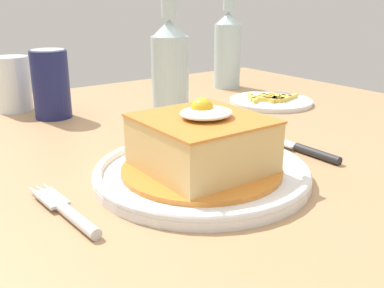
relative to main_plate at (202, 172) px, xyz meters
The scene contains 10 objects.
dining_table 0.15m from the main_plate, 127.99° to the left, with size 1.42×1.09×0.77m.
main_plate is the anchor object (origin of this frame).
sandwich_meal 0.03m from the main_plate, 59.62° to the right, with size 0.20×0.20×0.09m.
fork 0.17m from the main_plate, behind, with size 0.03×0.14×0.01m.
knife 0.18m from the main_plate, ahead, with size 0.02×0.17×0.01m.
soda_can 0.40m from the main_plate, 96.57° to the left, with size 0.07×0.07×0.12m.
beer_bottle_clear 0.27m from the main_plate, 65.09° to the left, with size 0.06×0.06×0.27m.
beer_bottle_clear_far 0.59m from the main_plate, 46.83° to the left, with size 0.06×0.06×0.27m.
drinking_glass 0.49m from the main_plate, 100.37° to the left, with size 0.07×0.07×0.10m.
side_plate_fries 0.43m from the main_plate, 33.22° to the left, with size 0.17×0.17×0.02m.
Camera 1 is at (-0.24, -0.49, 0.99)m, focal length 41.81 mm.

